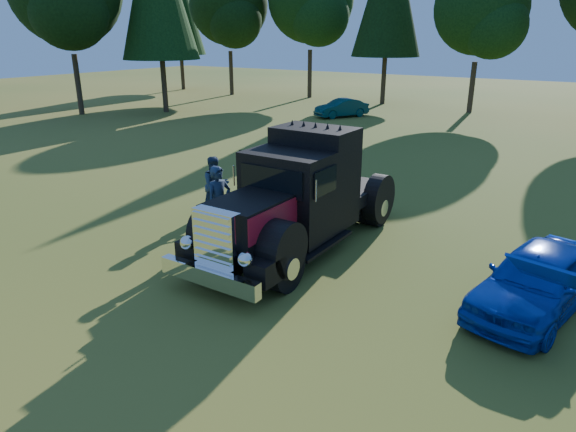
# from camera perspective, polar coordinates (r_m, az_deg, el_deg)

# --- Properties ---
(ground) EXTENTS (120.00, 120.00, 0.00)m
(ground) POSITION_cam_1_polar(r_m,az_deg,el_deg) (10.89, -0.75, -9.14)
(ground) COLOR #2E5017
(ground) RESTS_ON ground
(diamond_t_truck) EXTENTS (3.30, 7.16, 3.00)m
(diamond_t_truck) POSITION_cam_1_polar(r_m,az_deg,el_deg) (12.86, 0.93, 1.67)
(diamond_t_truck) COLOR black
(diamond_t_truck) RESTS_ON ground
(hotrod_coupe) EXTENTS (2.40, 4.36, 1.89)m
(hotrod_coupe) POSITION_cam_1_polar(r_m,az_deg,el_deg) (11.27, 26.01, -6.36)
(hotrod_coupe) COLOR #081DB2
(hotrod_coupe) RESTS_ON ground
(spectator_near) EXTENTS (0.63, 0.82, 2.00)m
(spectator_near) POSITION_cam_1_polar(r_m,az_deg,el_deg) (13.73, -7.63, 1.46)
(spectator_near) COLOR #222650
(spectator_near) RESTS_ON ground
(spectator_far) EXTENTS (0.96, 1.07, 1.81)m
(spectator_far) POSITION_cam_1_polar(r_m,az_deg,el_deg) (15.63, -8.04, 3.32)
(spectator_far) COLOR #212C4F
(spectator_far) RESTS_ON ground
(distant_teal_car) EXTENTS (2.88, 3.72, 1.18)m
(distant_teal_car) POSITION_cam_1_polar(r_m,az_deg,el_deg) (34.81, 5.96, 11.85)
(distant_teal_car) COLOR #0A383E
(distant_teal_car) RESTS_ON ground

